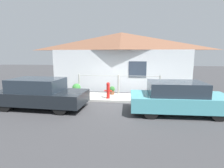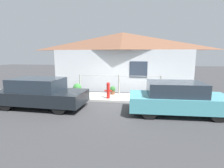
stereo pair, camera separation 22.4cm
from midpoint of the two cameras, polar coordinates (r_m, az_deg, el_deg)
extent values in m
plane|color=#38383A|center=(8.92, 1.85, -6.07)|extent=(60.00, 60.00, 0.00)
cube|color=#B2AFA8|center=(9.75, 2.47, -4.39)|extent=(24.00, 1.76, 0.10)
cube|color=silver|center=(11.19, 3.46, 4.18)|extent=(8.89, 0.12, 2.70)
cube|color=#2D3847|center=(11.06, 9.19, 4.72)|extent=(1.10, 0.04, 1.00)
pyramid|color=brown|center=(12.20, 4.01, 13.75)|extent=(9.29, 2.20, 1.17)
cylinder|color=#999993|center=(10.84, -9.80, 0.20)|extent=(0.10, 0.10, 1.12)
cylinder|color=#999993|center=(10.34, 2.93, -0.13)|extent=(0.10, 0.10, 1.12)
cylinder|color=#999993|center=(10.38, 16.23, -0.46)|extent=(0.10, 0.10, 1.12)
cylinder|color=#999993|center=(10.26, 2.96, 2.68)|extent=(4.80, 0.03, 0.03)
cube|color=black|center=(8.61, -21.37, -3.82)|extent=(4.11, 1.86, 0.55)
cube|color=#232D38|center=(8.59, -22.52, -0.12)|extent=(2.28, 1.59, 0.56)
cylinder|color=black|center=(8.71, -11.69, -4.53)|extent=(0.63, 0.22, 0.62)
cylinder|color=black|center=(7.43, -16.04, -7.18)|extent=(0.63, 0.22, 0.62)
cylinder|color=black|center=(9.94, -25.20, -3.51)|extent=(0.63, 0.22, 0.62)
cylinder|color=black|center=(8.84, -30.77, -5.52)|extent=(0.63, 0.22, 0.62)
cube|color=teal|center=(7.68, 21.64, -5.48)|extent=(3.99, 1.83, 0.57)
cube|color=#232D38|center=(7.52, 20.74, -1.41)|extent=(2.22, 1.57, 0.53)
cylinder|color=black|center=(8.78, 28.09, -5.54)|extent=(0.58, 0.22, 0.57)
cylinder|color=black|center=(7.50, 32.13, -8.37)|extent=(0.58, 0.22, 0.57)
cylinder|color=black|center=(8.21, 11.95, -5.58)|extent=(0.58, 0.22, 0.57)
cylinder|color=black|center=(6.82, 13.04, -8.80)|extent=(0.58, 0.22, 0.57)
cylinder|color=red|center=(9.24, -0.55, -2.47)|extent=(0.17, 0.17, 0.75)
sphere|color=red|center=(9.17, -0.55, 0.03)|extent=(0.18, 0.18, 0.18)
cylinder|color=red|center=(9.26, -1.31, -2.22)|extent=(0.16, 0.08, 0.08)
cylinder|color=red|center=(9.22, 0.22, -2.27)|extent=(0.16, 0.08, 0.08)
cylinder|color=brown|center=(10.25, 0.85, -2.83)|extent=(0.26, 0.26, 0.20)
sphere|color=#2D6B2D|center=(10.20, 0.86, -1.62)|extent=(0.32, 0.32, 0.32)
cylinder|color=brown|center=(10.71, -10.64, -2.54)|extent=(0.26, 0.26, 0.16)
sphere|color=#387F38|center=(10.66, -10.68, -1.14)|extent=(0.49, 0.49, 0.49)
camera|label=1|loc=(0.11, -89.29, 0.12)|focal=28.00mm
camera|label=2|loc=(0.11, 90.71, -0.12)|focal=28.00mm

